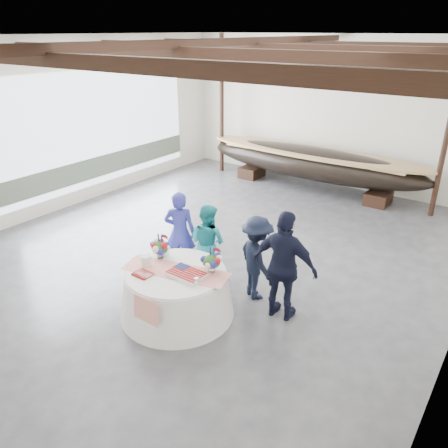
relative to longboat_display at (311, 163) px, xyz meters
The scene contains 13 objects.
floor 5.15m from the longboat_display, 88.99° to the right, with size 10.00×12.00×0.01m, color #3D3D42.
wall_back 1.67m from the longboat_display, 84.49° to the left, with size 10.00×0.02×4.50m, color silver.
wall_left 7.20m from the longboat_display, 134.06° to the right, with size 0.02×12.00×4.50m, color silver.
ceiling 6.25m from the longboat_display, 88.99° to the right, with size 10.00×12.00×0.01m, color white.
pavilion_structure 5.26m from the longboat_display, 88.79° to the right, with size 9.80×11.76×4.50m.
open_bay 6.41m from the longboat_display, 140.02° to the right, with size 0.03×7.00×3.20m.
longboat_display is the anchor object (origin of this frame).
banquet_table 7.44m from the longboat_display, 82.29° to the right, with size 1.99×1.99×0.85m.
tabletop_items 7.26m from the longboat_display, 82.35° to the right, with size 1.92×1.05×0.40m.
guest_woman_blue 6.17m from the longboat_display, 89.54° to the right, with size 0.63×0.41×1.73m, color navy.
guest_woman_teal 6.13m from the longboat_display, 83.51° to the right, with size 0.77×0.60×1.59m, color teal.
guest_man_left 6.36m from the longboat_display, 73.33° to the right, with size 1.04×0.60×1.61m, color black.
guest_man_right 6.84m from the longboat_display, 68.32° to the right, with size 1.16×0.48×1.97m, color black.
Camera 1 is at (5.34, -7.02, 4.61)m, focal length 35.00 mm.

